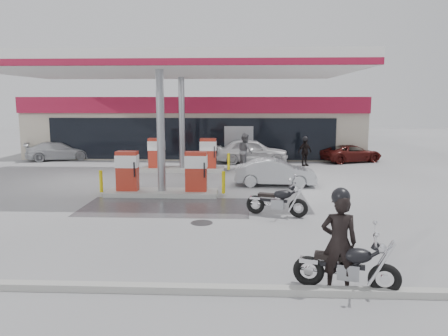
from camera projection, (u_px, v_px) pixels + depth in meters
The scene contains 17 objects.
ground at pixel (152, 207), 15.77m from camera, with size 90.00×90.00×0.00m, color gray.
wet_patch at pixel (166, 207), 15.75m from camera, with size 6.00×3.00×0.00m, color #4C4C4F.
drain_cover at pixel (202, 223), 13.71m from camera, with size 0.70×0.70×0.01m, color #38383A.
kerb at pixel (80, 287), 8.85m from camera, with size 28.00×0.25×0.15m, color gray.
store_building at pixel (198, 125), 31.19m from camera, with size 22.00×8.22×4.00m.
canopy at pixel (172, 68), 19.89m from camera, with size 16.00×10.02×5.51m.
pump_island_near at pixel (162, 178), 17.63m from camera, with size 5.14×1.30×1.78m.
pump_island_far at pixel (182, 158), 23.56m from camera, with size 5.14×1.30×1.78m.
main_motorcycle at pixel (348, 267), 8.80m from camera, with size 2.11×0.96×1.10m.
biker_main at pixel (339, 243), 8.77m from camera, with size 0.72×0.47×1.98m, color black.
parked_motorcycle at pixel (278, 202), 14.50m from camera, with size 2.05×1.02×1.08m.
sedan_white at pixel (252, 151), 26.54m from camera, with size 1.76×4.38×1.49m, color silver.
attendant at pixel (245, 151), 24.35m from camera, with size 0.96×0.75×1.97m, color slate.
hatchback_silver at pixel (275, 172), 19.61m from camera, with size 1.26×3.62×1.19m, color #B0B3B8.
parked_car_left at pixel (59, 151), 27.90m from camera, with size 1.65×4.06×1.18m, color #A6A9AE.
parked_car_right at pixel (351, 153), 27.09m from camera, with size 1.76×3.82×1.06m, color #48120F.
biker_walking at pixel (305, 152), 25.41m from camera, with size 0.96×0.40×1.63m, color black.
Camera 1 is at (3.30, -15.23, 3.84)m, focal length 35.00 mm.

